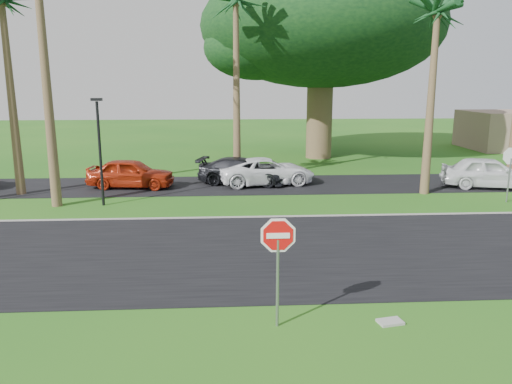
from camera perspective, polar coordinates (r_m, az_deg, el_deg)
The scene contains 16 objects.
ground at distance 14.17m, azimuth -0.85°, elevation -9.49°, with size 120.00×120.00×0.00m, color #1E5916.
road at distance 16.03m, azimuth -1.17°, elevation -6.79°, with size 120.00×8.00×0.02m, color black.
parking_strip at distance 26.17m, azimuth -2.08°, elevation 0.80°, with size 120.00×5.00×0.02m, color black.
curb at distance 19.90m, azimuth -1.64°, elevation -2.89°, with size 120.00×0.12×0.06m, color gray.
stop_sign_near at distance 10.78m, azimuth 2.52°, elevation -6.62°, with size 1.05×0.07×2.62m.
stop_sign_far at distance 24.84m, azimuth 27.09°, elevation 2.94°, with size 1.05×0.07×2.62m.
palm_left_mid at distance 26.31m, azimuth -27.06°, elevation 18.56°, with size 5.00×5.00×10.00m.
palm_center at distance 27.41m, azimuth -2.33°, elevation 20.57°, with size 5.00×5.00×10.50m.
palm_right_near at distance 25.20m, azimuth 20.00°, elevation 18.35°, with size 5.00×5.00×9.50m.
canopy_tree at distance 35.92m, azimuth 7.53°, elevation 18.20°, with size 16.50×16.50×13.12m.
streetlight_right at distance 22.45m, azimuth -17.44°, elevation 5.13°, with size 0.45×0.25×4.64m.
car_red at distance 26.17m, azimuth -14.10°, elevation 2.06°, with size 1.75×4.35×1.48m, color #A6250D.
car_dark at distance 26.29m, azimuth -1.52°, elevation 2.36°, with size 1.93×4.74×1.37m, color black.
car_minivan at distance 26.21m, azimuth 1.23°, elevation 2.36°, with size 2.32×5.03×1.40m, color white.
car_pickup at distance 27.97m, azimuth 25.08°, elevation 2.00°, with size 1.85×4.60×1.57m, color white.
utility_slab at distance 11.95m, azimuth 15.09°, elevation -14.14°, with size 0.55×0.35×0.06m, color gray.
Camera 1 is at (-0.58, -13.13, 5.29)m, focal length 35.00 mm.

